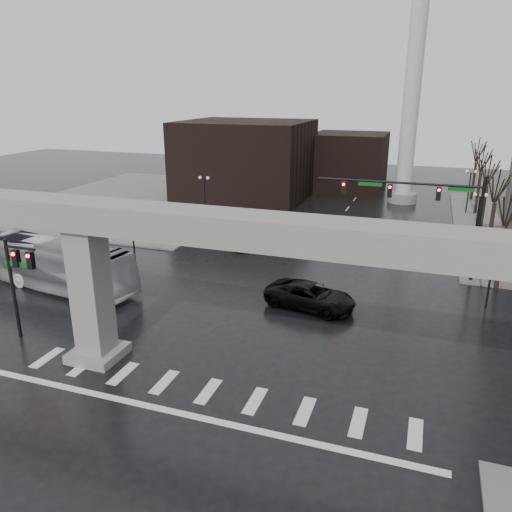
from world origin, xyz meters
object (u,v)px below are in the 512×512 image
object	(u,v)px
signal_mast_arm	(426,203)
far_car	(247,241)
pickup_truck	(310,296)
city_bus	(57,265)

from	to	relation	value
signal_mast_arm	far_car	xyz separation A→B (m)	(-15.14, 2.44, -5.17)
pickup_truck	far_car	distance (m)	13.98
pickup_truck	signal_mast_arm	bearing A→B (deg)	-26.46
pickup_truck	city_bus	bearing A→B (deg)	109.29
signal_mast_arm	far_car	distance (m)	16.18
signal_mast_arm	city_bus	xyz separation A→B (m)	(-24.80, -11.31, -4.01)
signal_mast_arm	pickup_truck	distance (m)	11.98
city_bus	far_car	distance (m)	16.84
far_car	city_bus	bearing A→B (deg)	-115.67
signal_mast_arm	pickup_truck	size ratio (longest dim) A/B	2.01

